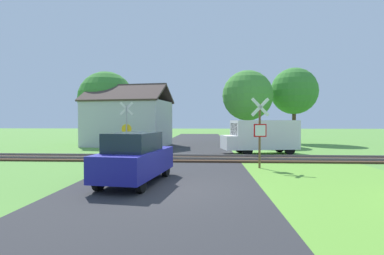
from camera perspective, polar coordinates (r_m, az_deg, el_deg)
The scene contains 11 objects.
ground_plane at distance 9.95m, azimuth -5.59°, elevation -11.42°, with size 160.00×160.00×0.00m, color #5B933D.
road_asphalt at distance 11.89m, azimuth -4.11°, elevation -9.32°, with size 6.40×80.00×0.01m, color #2D2D30.
rail_track at distance 17.11m, azimuth -1.86°, elevation -5.91°, with size 60.00×2.60×0.22m.
stop_sign_near at distance 14.15m, azimuth 12.80°, elevation -0.38°, with size 0.87×0.20×3.26m.
crossing_sign_far at distance 19.82m, azimuth -12.37°, elevation 0.39°, with size 0.86×0.24×3.44m.
house at distance 27.15m, azimuth -12.07°, elevation 1.04°, with size 7.81×6.23×5.48m.
tree_left at distance 29.61m, azimuth -16.01°, elevation 5.16°, with size 5.25×5.25×6.88m.
tree_right at distance 28.45m, azimuth 10.54°, elevation 6.00°, with size 4.67×4.67×6.91m.
tree_far at distance 31.66m, azimuth 18.89°, elevation 6.56°, with size 4.61×4.61×7.49m.
mail_truck at distance 20.47m, azimuth 13.15°, elevation -1.46°, with size 5.17×2.77×2.24m.
parked_car at distance 10.71m, azimuth -10.72°, elevation -5.68°, with size 2.17×4.19×1.78m.
Camera 1 is at (1.47, -9.60, 2.17)m, focal length 28.00 mm.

